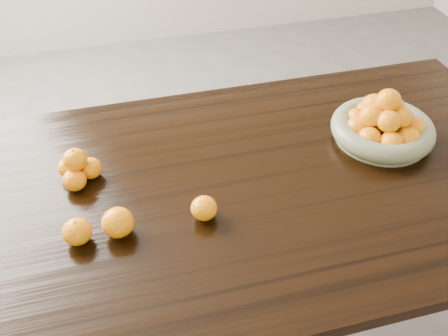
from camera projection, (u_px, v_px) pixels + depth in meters
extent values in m
plane|color=#625E5C|center=(224.00, 331.00, 1.89)|extent=(5.00, 5.00, 0.00)
cube|color=black|center=(224.00, 190.00, 1.42)|extent=(2.00, 1.00, 0.04)
cube|color=black|center=(406.00, 150.00, 2.16)|extent=(0.08, 0.08, 0.71)
cylinder|color=#717556|center=(381.00, 136.00, 1.57)|extent=(0.29, 0.29, 0.01)
torus|color=#717556|center=(383.00, 129.00, 1.55)|extent=(0.32, 0.32, 0.06)
ellipsoid|color=#FF9807|center=(402.00, 118.00, 1.57)|extent=(0.07, 0.07, 0.06)
ellipsoid|color=#FF9807|center=(388.00, 111.00, 1.60)|extent=(0.07, 0.07, 0.07)
ellipsoid|color=#FF9807|center=(367.00, 111.00, 1.60)|extent=(0.08, 0.08, 0.07)
ellipsoid|color=#FF9807|center=(356.00, 118.00, 1.58)|extent=(0.07, 0.07, 0.06)
ellipsoid|color=#FF9807|center=(358.00, 127.00, 1.53)|extent=(0.07, 0.07, 0.07)
ellipsoid|color=#FF9807|center=(369.00, 138.00, 1.49)|extent=(0.07, 0.07, 0.07)
ellipsoid|color=#FF9807|center=(391.00, 143.00, 1.47)|extent=(0.07, 0.07, 0.07)
ellipsoid|color=#FF9807|center=(408.00, 139.00, 1.49)|extent=(0.07, 0.07, 0.07)
ellipsoid|color=#FF9807|center=(414.00, 129.00, 1.52)|extent=(0.08, 0.08, 0.07)
ellipsoid|color=#FF9807|center=(385.00, 126.00, 1.54)|extent=(0.07, 0.07, 0.07)
ellipsoid|color=#FF9807|center=(394.00, 108.00, 1.53)|extent=(0.07, 0.07, 0.06)
ellipsoid|color=#FF9807|center=(374.00, 106.00, 1.54)|extent=(0.08, 0.08, 0.07)
ellipsoid|color=#FF9807|center=(372.00, 115.00, 1.50)|extent=(0.08, 0.08, 0.07)
ellipsoid|color=#FF9807|center=(389.00, 121.00, 1.47)|extent=(0.07, 0.07, 0.07)
ellipsoid|color=#FF9807|center=(401.00, 117.00, 1.49)|extent=(0.07, 0.07, 0.06)
ellipsoid|color=#FF9807|center=(389.00, 100.00, 1.48)|extent=(0.07, 0.07, 0.07)
ellipsoid|color=#FF9807|center=(75.00, 180.00, 1.37)|extent=(0.07, 0.07, 0.06)
ellipsoid|color=#FF9807|center=(90.00, 168.00, 1.41)|extent=(0.07, 0.07, 0.06)
ellipsoid|color=#FF9807|center=(69.00, 167.00, 1.42)|extent=(0.07, 0.07, 0.06)
ellipsoid|color=#FF9807|center=(75.00, 159.00, 1.37)|extent=(0.07, 0.07, 0.06)
ellipsoid|color=#FF9807|center=(77.00, 232.00, 1.22)|extent=(0.07, 0.07, 0.07)
ellipsoid|color=#FF9807|center=(118.00, 222.00, 1.24)|extent=(0.08, 0.08, 0.08)
ellipsoid|color=#FF9807|center=(204.00, 208.00, 1.29)|extent=(0.07, 0.07, 0.06)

